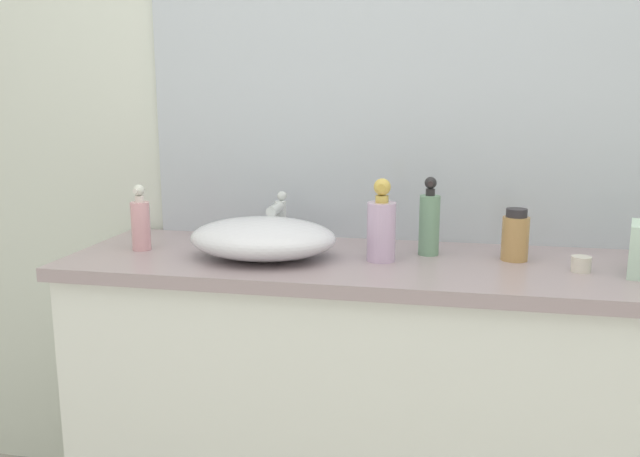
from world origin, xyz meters
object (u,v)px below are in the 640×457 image
perfume_bottle (515,236)px  candle_jar (581,264)px  lotion_bottle (141,223)px  spray_can (381,227)px  soap_dispenser (429,222)px  sink_basin (263,238)px

perfume_bottle → candle_jar: perfume_bottle is taller
lotion_bottle → perfume_bottle: bearing=4.6°
lotion_bottle → spray_can: (0.66, 0.01, 0.01)m
lotion_bottle → spray_can: 0.66m
perfume_bottle → spray_can: (-0.34, -0.07, 0.03)m
soap_dispenser → lotion_bottle: size_ratio=1.16×
lotion_bottle → perfume_bottle: lotion_bottle is taller
soap_dispenser → perfume_bottle: bearing=-4.4°
sink_basin → perfume_bottle: perfume_bottle is taller
soap_dispenser → spray_can: (-0.12, -0.09, -0.00)m
sink_basin → soap_dispenser: size_ratio=1.84×
spray_can → candle_jar: spray_can is taller
lotion_bottle → candle_jar: size_ratio=3.88×
perfume_bottle → soap_dispenser: bearing=175.6°
lotion_bottle → candle_jar: (1.15, -0.01, -0.06)m
sink_basin → perfume_bottle: 0.65m
perfume_bottle → spray_can: size_ratio=0.63×
lotion_bottle → candle_jar: 1.15m
soap_dispenser → spray_can: spray_can is taller
sink_basin → spray_can: 0.31m
perfume_bottle → candle_jar: size_ratio=2.89×
sink_basin → spray_can: bearing=5.1°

